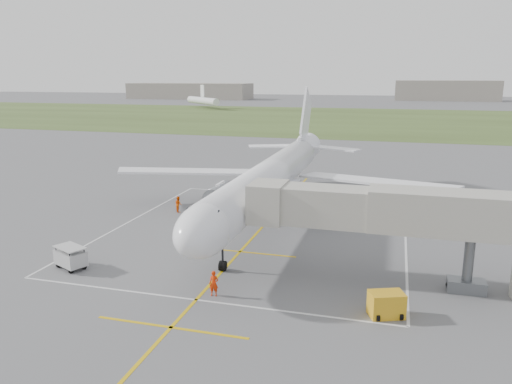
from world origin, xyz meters
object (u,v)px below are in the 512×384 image
(airliner, at_px, (270,179))
(jet_bridge, at_px, (437,225))
(gpu_unit, at_px, (386,305))
(ramp_worker_wing, at_px, (178,204))
(baggage_cart, at_px, (71,257))
(ramp_worker_nose, at_px, (214,284))

(airliner, relative_size, jet_bridge, 2.00)
(gpu_unit, distance_m, ramp_worker_wing, 30.30)
(baggage_cart, bearing_deg, airliner, 81.52)
(airliner, bearing_deg, baggage_cart, -123.21)
(gpu_unit, bearing_deg, jet_bridge, 38.64)
(airliner, bearing_deg, ramp_worker_wing, -178.96)
(airliner, xyz_separation_m, jet_bridge, (15.72, -14.25, 0.35))
(ramp_worker_wing, bearing_deg, ramp_worker_nose, 166.98)
(gpu_unit, bearing_deg, airliner, 101.28)
(jet_bridge, xyz_separation_m, ramp_worker_nose, (-14.77, -5.51, -3.84))
(jet_bridge, xyz_separation_m, ramp_worker_wing, (-26.33, 14.06, -3.84))
(gpu_unit, relative_size, ramp_worker_wing, 1.39)
(ramp_worker_nose, xyz_separation_m, ramp_worker_wing, (-11.56, 19.57, 0.01))
(airliner, bearing_deg, gpu_unit, -57.27)
(baggage_cart, bearing_deg, gpu_unit, 21.06)
(baggage_cart, xyz_separation_m, ramp_worker_wing, (1.22, 17.88, -0.02))
(airliner, bearing_deg, jet_bridge, -42.19)
(baggage_cart, height_order, ramp_worker_nose, baggage_cart)
(baggage_cart, distance_m, ramp_worker_wing, 17.92)
(airliner, relative_size, baggage_cart, 15.56)
(ramp_worker_wing, bearing_deg, baggage_cart, 132.51)
(baggage_cart, relative_size, ramp_worker_wing, 1.66)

